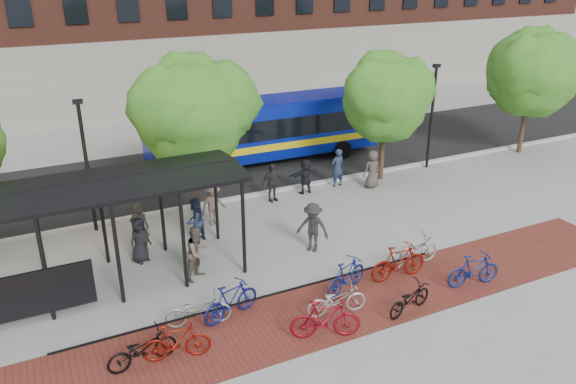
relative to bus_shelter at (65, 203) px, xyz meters
name	(u,v)px	position (x,y,z in m)	size (l,w,h in m)	color
ground	(300,232)	(8.13, 0.48, -3.00)	(160.00, 160.00, 0.00)	#9E9E99
asphalt_street	(227,167)	(8.13, 8.48, -2.99)	(160.00, 8.00, 0.01)	black
curb	(259,194)	(8.13, 4.48, -2.94)	(160.00, 0.25, 0.12)	#B7B7B2
brick_strip	(316,314)	(6.13, -4.52, -3.00)	(24.00, 3.00, 0.01)	maroon
bike_rack_rail	(264,309)	(4.83, -3.62, -3.00)	(12.00, 0.05, 0.95)	black
bus_shelter	(65,203)	(0.00, 0.00, 0.00)	(10.60, 3.07, 3.60)	black
tree_b	(193,107)	(5.23, 3.83, 1.46)	(5.15, 4.20, 6.47)	#382619
tree_c	(387,94)	(14.22, 3.83, 1.06)	(4.66, 3.80, 5.92)	#382619
tree_d	(533,69)	(23.23, 3.83, 1.47)	(5.39, 4.40, 6.55)	#382619
lamp_post_left	(87,163)	(1.13, 4.08, -0.25)	(0.35, 0.20, 5.12)	black
lamp_post_right	(432,114)	(17.13, 4.08, -0.25)	(0.35, 0.20, 5.12)	black
bus	(265,127)	(10.22, 8.46, -1.16)	(11.95, 3.07, 3.21)	#08199B
bike_0	(142,349)	(1.04, -4.50, -2.51)	(0.64, 1.84, 0.97)	black
bike_1	(176,342)	(1.90, -4.67, -2.46)	(0.51, 1.80, 1.08)	maroon
bike_2	(198,310)	(2.86, -3.49, -2.50)	(0.66, 1.90, 1.00)	gray
bike_3	(231,301)	(3.83, -3.57, -2.42)	(0.54, 1.91, 1.15)	navy
bike_5	(325,319)	(5.83, -5.58, -2.41)	(0.56, 1.97, 1.19)	maroon
bike_6	(337,300)	(6.68, -4.76, -2.52)	(0.64, 1.84, 0.97)	#B5B5B8
bike_7	(346,276)	(7.56, -3.85, -2.44)	(0.53, 1.86, 1.12)	navy
bike_8	(410,299)	(8.67, -5.61, -2.55)	(0.60, 1.72, 0.90)	black
bike_9	(398,262)	(9.49, -3.91, -2.39)	(0.57, 2.02, 1.21)	maroon
bike_10	(412,251)	(10.43, -3.45, -2.46)	(0.72, 2.05, 1.08)	#B1B1B3
bike_11	(474,270)	(11.40, -5.31, -2.44)	(0.52, 1.86, 1.12)	navy
pedestrian_0	(140,240)	(2.19, 0.90, -2.18)	(0.80, 0.52, 1.64)	black
pedestrian_1	(140,228)	(2.37, 1.67, -2.09)	(0.66, 0.43, 1.81)	#3C3630
pedestrian_2	(195,221)	(4.31, 1.42, -2.13)	(0.85, 0.66, 1.74)	#1D2944
pedestrian_3	(213,204)	(5.40, 2.55, -2.14)	(1.11, 0.64, 1.72)	brown
pedestrian_4	(272,183)	(8.43, 3.65, -2.16)	(0.99, 0.41, 1.69)	#2B2B2B
pedestrian_5	(305,176)	(10.12, 3.80, -2.20)	(1.48, 0.47, 1.60)	black
pedestrian_6	(372,169)	(13.15, 3.07, -2.11)	(0.86, 0.56, 1.77)	#473D39
pedestrian_7	(338,168)	(11.81, 3.88, -2.10)	(0.65, 0.43, 1.79)	#202D4C
pedestrian_8	(198,253)	(3.66, -1.02, -2.07)	(0.90, 0.70, 1.85)	brown
pedestrian_9	(313,227)	(7.88, -1.02, -2.08)	(1.19, 0.68, 1.84)	#262626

